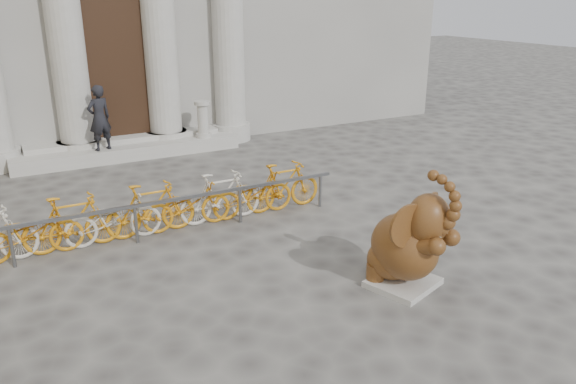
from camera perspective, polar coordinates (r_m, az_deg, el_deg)
ground at (r=7.78m, az=0.50°, el=-13.38°), size 80.00×80.00×0.00m
entrance_steps at (r=15.97m, az=-15.89°, el=4.14°), size 6.00×1.20×0.36m
elephant_statue at (r=8.57m, az=12.06°, el=-5.25°), size 1.28×1.52×1.92m
bike_rack at (r=10.50m, az=-15.64°, el=-2.00°), size 8.04×0.53×1.00m
pedestrian at (r=15.28m, az=-18.61°, el=7.14°), size 0.71×0.58×1.69m
balustrade_post at (r=16.08m, az=-8.66°, el=7.17°), size 0.42×0.42×1.03m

